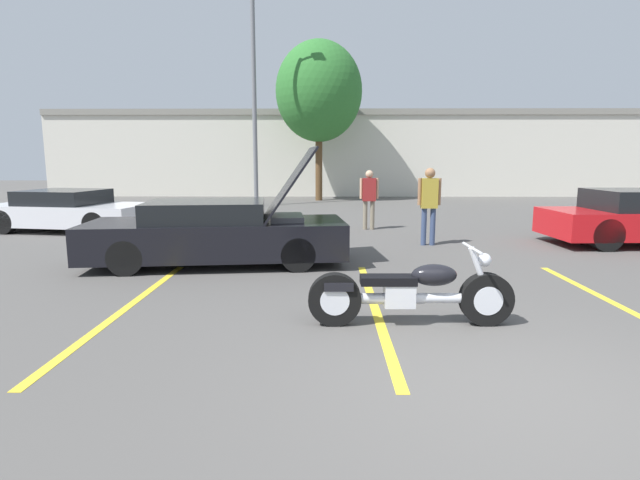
# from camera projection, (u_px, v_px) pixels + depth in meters

# --- Properties ---
(ground_plane) EXTENTS (80.00, 80.00, 0.00)m
(ground_plane) POSITION_uv_depth(u_px,v_px,m) (517.00, 394.00, 4.21)
(ground_plane) COLOR #514F4C
(parking_stripe_foreground) EXTENTS (0.12, 4.94, 0.01)m
(parking_stripe_foreground) POSITION_uv_depth(u_px,v_px,m) (128.00, 307.00, 6.67)
(parking_stripe_foreground) COLOR yellow
(parking_stripe_foreground) RESTS_ON ground
(parking_stripe_middle) EXTENTS (0.12, 4.94, 0.01)m
(parking_stripe_middle) POSITION_uv_depth(u_px,v_px,m) (375.00, 308.00, 6.64)
(parking_stripe_middle) COLOR yellow
(parking_stripe_middle) RESTS_ON ground
(parking_stripe_back) EXTENTS (0.12, 4.94, 0.01)m
(parking_stripe_back) POSITION_uv_depth(u_px,v_px,m) (624.00, 308.00, 6.60)
(parking_stripe_back) COLOR yellow
(parking_stripe_back) RESTS_ON ground
(far_building) EXTENTS (32.00, 4.20, 4.40)m
(far_building) POSITION_uv_depth(u_px,v_px,m) (355.00, 151.00, 27.22)
(far_building) COLOR beige
(far_building) RESTS_ON ground
(light_pole) EXTENTS (1.21, 0.28, 8.95)m
(light_pole) POSITION_uv_depth(u_px,v_px,m) (256.00, 85.00, 19.96)
(light_pole) COLOR slate
(light_pole) RESTS_ON ground
(tree_background) EXTENTS (3.92, 3.92, 7.20)m
(tree_background) POSITION_uv_depth(u_px,v_px,m) (319.00, 92.00, 22.61)
(tree_background) COLOR brown
(tree_background) RESTS_ON ground
(motorcycle) EXTENTS (2.43, 0.70, 0.95)m
(motorcycle) POSITION_uv_depth(u_px,v_px,m) (410.00, 293.00, 5.91)
(motorcycle) COLOR black
(motorcycle) RESTS_ON ground
(show_car_hood_open) EXTENTS (4.88, 2.31, 2.17)m
(show_car_hood_open) POSITION_uv_depth(u_px,v_px,m) (218.00, 233.00, 9.30)
(show_car_hood_open) COLOR black
(show_car_hood_open) RESTS_ON ground
(parked_car_left_row) EXTENTS (4.51, 2.60, 1.11)m
(parked_car_left_row) POSITION_uv_depth(u_px,v_px,m) (69.00, 211.00, 13.59)
(parked_car_left_row) COLOR silver
(parked_car_left_row) RESTS_ON ground
(spectator_near_motorcycle) EXTENTS (0.52, 0.22, 1.64)m
(spectator_near_motorcycle) POSITION_uv_depth(u_px,v_px,m) (369.00, 195.00, 13.75)
(spectator_near_motorcycle) COLOR gray
(spectator_near_motorcycle) RESTS_ON ground
(spectator_by_show_car) EXTENTS (0.52, 0.23, 1.75)m
(spectator_by_show_car) POSITION_uv_depth(u_px,v_px,m) (429.00, 199.00, 11.24)
(spectator_by_show_car) COLOR #38476B
(spectator_by_show_car) RESTS_ON ground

